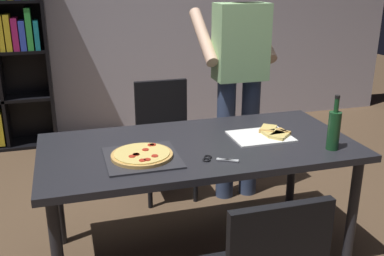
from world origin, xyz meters
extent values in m
plane|color=brown|center=(0.00, 0.00, 0.00)|extent=(12.00, 12.00, 0.00)
cube|color=#BCB7C6|center=(0.00, 2.60, 1.40)|extent=(6.40, 0.10, 2.80)
cube|color=#232328|center=(0.00, 0.00, 0.73)|extent=(1.83, 0.90, 0.04)
cylinder|color=#232328|center=(0.84, -0.37, 0.35)|extent=(0.06, 0.06, 0.71)
cylinder|color=#232328|center=(-0.84, 0.37, 0.35)|extent=(0.06, 0.06, 0.71)
cylinder|color=#232328|center=(0.84, 0.37, 0.35)|extent=(0.06, 0.06, 0.71)
cube|color=black|center=(0.00, 0.85, 0.43)|extent=(0.42, 0.42, 0.04)
cube|color=black|center=(0.00, 1.04, 0.68)|extent=(0.42, 0.04, 0.45)
cylinder|color=black|center=(-0.18, 0.67, 0.21)|extent=(0.04, 0.04, 0.41)
cylinder|color=black|center=(0.18, 0.67, 0.21)|extent=(0.04, 0.04, 0.41)
cylinder|color=black|center=(-0.18, 1.03, 0.21)|extent=(0.04, 0.04, 0.41)
cylinder|color=black|center=(0.18, 1.03, 0.21)|extent=(0.04, 0.04, 0.41)
cube|color=black|center=(-0.87, 2.35, 0.97)|extent=(0.03, 0.35, 1.95)
cube|color=yellow|center=(-1.39, 2.33, 0.21)|extent=(0.06, 0.22, 0.33)
cube|color=yellow|center=(-1.27, 2.33, 1.16)|extent=(0.05, 0.22, 0.33)
cube|color=yellow|center=(-1.20, 2.33, 1.16)|extent=(0.05, 0.22, 0.34)
cube|color=#B21E66|center=(-1.14, 2.33, 1.14)|extent=(0.05, 0.22, 0.31)
cube|color=blue|center=(-1.07, 2.33, 1.13)|extent=(0.05, 0.22, 0.28)
cube|color=green|center=(-1.01, 2.33, 1.19)|extent=(0.05, 0.22, 0.40)
cube|color=teal|center=(-0.94, 2.33, 1.13)|extent=(0.05, 0.22, 0.28)
cylinder|color=#38476B|center=(0.63, 0.70, 0.47)|extent=(0.14, 0.14, 0.95)
cylinder|color=#38476B|center=(0.43, 0.70, 0.47)|extent=(0.14, 0.14, 0.95)
cube|color=#99CC8C|center=(0.53, 0.70, 1.23)|extent=(0.38, 0.22, 0.55)
cylinder|color=#E0B293|center=(0.76, 0.88, 1.25)|extent=(0.09, 0.50, 0.39)
cylinder|color=#E0B293|center=(0.30, 0.88, 1.25)|extent=(0.09, 0.50, 0.39)
cube|color=#2D2D33|center=(-0.36, -0.12, 0.76)|extent=(0.39, 0.39, 0.01)
cylinder|color=tan|center=(-0.36, -0.12, 0.77)|extent=(0.33, 0.33, 0.02)
cylinder|color=#EACC6B|center=(-0.36, -0.12, 0.78)|extent=(0.30, 0.30, 0.01)
cylinder|color=#B22819|center=(-0.28, -0.02, 0.79)|extent=(0.04, 0.04, 0.00)
cylinder|color=#B22819|center=(-0.38, -0.23, 0.79)|extent=(0.04, 0.04, 0.00)
cylinder|color=#B22819|center=(-0.29, -0.02, 0.79)|extent=(0.04, 0.04, 0.00)
cylinder|color=#B22819|center=(-0.42, -0.16, 0.79)|extent=(0.04, 0.04, 0.00)
cylinder|color=#B22819|center=(-0.35, -0.22, 0.79)|extent=(0.04, 0.04, 0.00)
cylinder|color=#B22819|center=(-0.40, -0.14, 0.79)|extent=(0.04, 0.04, 0.00)
cylinder|color=#B22819|center=(-0.33, -0.09, 0.79)|extent=(0.04, 0.04, 0.00)
cylinder|color=#B22819|center=(-0.30, -0.19, 0.79)|extent=(0.04, 0.04, 0.00)
cylinder|color=#B22819|center=(-0.39, -0.14, 0.79)|extent=(0.04, 0.04, 0.00)
cube|color=white|center=(0.40, 0.01, 0.76)|extent=(0.36, 0.28, 0.01)
cube|color=#EACC6B|center=(0.49, 0.01, 0.77)|extent=(0.15, 0.10, 0.02)
cube|color=tan|center=(0.55, 0.01, 0.77)|extent=(0.03, 0.09, 0.02)
cube|color=#EACC6B|center=(0.50, -0.04, 0.77)|extent=(0.16, 0.16, 0.02)
cube|color=tan|center=(0.55, 0.00, 0.77)|extent=(0.08, 0.08, 0.02)
cube|color=#EACC6B|center=(0.48, 0.09, 0.77)|extent=(0.16, 0.17, 0.02)
cube|color=tan|center=(0.45, 0.04, 0.77)|extent=(0.09, 0.07, 0.02)
cylinder|color=#194723|center=(0.70, -0.28, 0.86)|extent=(0.07, 0.07, 0.22)
cylinder|color=#194723|center=(0.70, -0.28, 1.01)|extent=(0.03, 0.03, 0.08)
cylinder|color=black|center=(0.70, -0.28, 1.06)|extent=(0.03, 0.03, 0.02)
cube|color=silver|center=(0.07, -0.28, 0.76)|extent=(0.12, 0.06, 0.01)
cube|color=silver|center=(0.07, -0.28, 0.76)|extent=(0.10, 0.08, 0.01)
torus|color=black|center=(-0.01, -0.21, 0.76)|extent=(0.06, 0.06, 0.01)
torus|color=black|center=(-0.03, -0.24, 0.76)|extent=(0.06, 0.06, 0.01)
camera|label=1|loc=(-0.72, -2.33, 1.70)|focal=41.77mm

